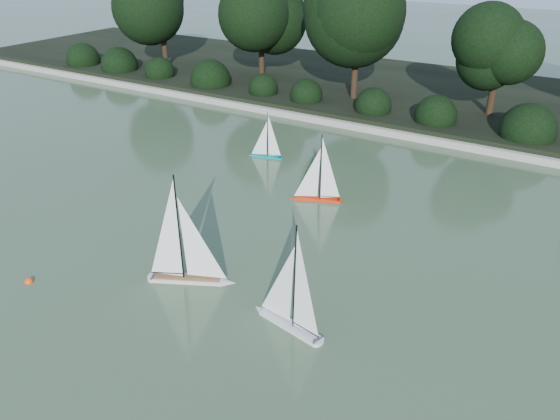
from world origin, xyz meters
name	(u,v)px	position (x,y,z in m)	size (l,w,h in m)	color
ground	(220,334)	(0.00, 0.00, 0.00)	(80.00, 80.00, 0.00)	#314429
pond_coping	(427,139)	(0.00, 9.00, 0.09)	(40.00, 0.35, 0.18)	gray
far_bank	(467,100)	(0.00, 13.00, 0.15)	(40.00, 8.00, 0.30)	black
tree_line	(513,29)	(1.23, 11.44, 2.64)	(26.31, 3.93, 4.39)	black
shrub_hedge	(439,117)	(0.00, 9.90, 0.45)	(29.10, 1.10, 1.10)	black
sailboat_white_a	(285,308)	(0.65, 0.65, 0.27)	(1.27, 0.44, 1.73)	silver
sailboat_white_b	(193,265)	(-1.13, 0.81, 0.30)	(1.36, 0.80, 1.95)	beige
sailboat_orange	(314,189)	(-0.90, 4.39, 0.24)	(1.08, 0.57, 1.53)	red
sailboat_teal	(264,150)	(-3.07, 5.87, 0.19)	(0.89, 0.35, 1.22)	#00898D
race_buoy	(29,282)	(-3.34, -0.57, 0.00)	(0.14, 0.14, 0.14)	#FF410D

